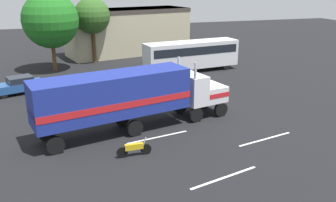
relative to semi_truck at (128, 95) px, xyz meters
name	(u,v)px	position (x,y,z in m)	size (l,w,h in m)	color
ground_plane	(206,112)	(6.51, 1.70, -2.52)	(120.00, 120.00, 0.00)	black
lane_stripe_near	(158,137)	(1.53, -1.80, -2.52)	(4.40, 0.16, 0.01)	silver
lane_stripe_mid	(265,139)	(8.20, -4.21, -2.52)	(4.40, 0.16, 0.01)	silver
lane_stripe_far	(224,178)	(3.49, -7.86, -2.52)	(4.40, 0.16, 0.01)	silver
semi_truck	(128,95)	(0.00, 0.00, 0.00)	(14.35, 5.74, 4.50)	silver
person_bystander	(149,103)	(2.08, 2.73, -1.63)	(0.34, 0.46, 1.63)	black
parked_bus	(191,53)	(10.24, 14.85, -0.46)	(11.24, 4.00, 3.40)	silver
parked_car	(19,85)	(-7.97, 11.50, -1.72)	(4.74, 3.09, 1.57)	#234C8C
motorcycle	(134,149)	(-0.53, -3.98, -2.04)	(2.11, 0.26, 1.12)	black
tree_left	(92,16)	(0.22, 22.95, 3.25)	(4.41, 4.41, 8.01)	brown
tree_center	(50,20)	(-4.68, 19.78, 3.20)	(6.21, 6.21, 8.84)	brown
building_backdrop	(128,30)	(5.57, 27.54, 0.80)	(17.82, 9.77, 6.22)	#B7AD8C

